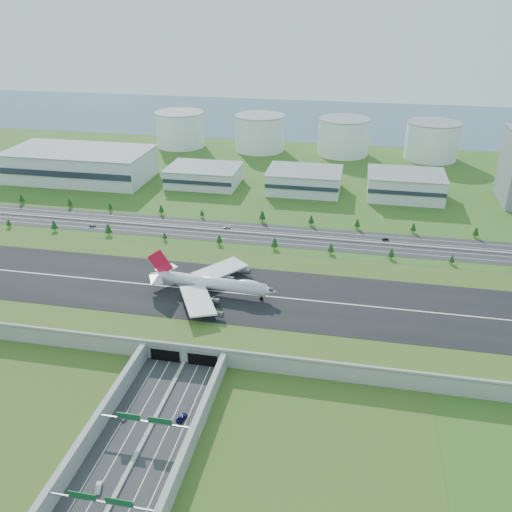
% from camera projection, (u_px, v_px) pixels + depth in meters
% --- Properties ---
extents(ground, '(1200.00, 1200.00, 0.00)m').
position_uv_depth(ground, '(214.00, 305.00, 281.80)').
color(ground, '#1F4E18').
rests_on(ground, ground).
extents(airfield_deck, '(520.00, 100.00, 9.20)m').
position_uv_depth(airfield_deck, '(214.00, 298.00, 279.93)').
color(airfield_deck, gray).
rests_on(airfield_deck, ground).
extents(underpass_road, '(38.80, 120.40, 8.00)m').
position_uv_depth(underpass_road, '(141.00, 438.00, 192.53)').
color(underpass_road, '#28282B').
rests_on(underpass_road, ground).
extents(sign_gantry_near, '(38.70, 0.70, 9.80)m').
position_uv_depth(sign_gantry_near, '(144.00, 422.00, 194.86)').
color(sign_gantry_near, gray).
rests_on(sign_gantry_near, ground).
extents(sign_gantry_far, '(38.70, 0.70, 9.80)m').
position_uv_depth(sign_gantry_far, '(101.00, 503.00, 163.96)').
color(sign_gantry_far, gray).
rests_on(sign_gantry_far, ground).
extents(north_expressway, '(560.00, 36.00, 0.12)m').
position_uv_depth(north_expressway, '(251.00, 233.00, 365.65)').
color(north_expressway, '#28282B').
rests_on(north_expressway, ground).
extents(tree_row, '(506.51, 48.73, 8.49)m').
position_uv_depth(tree_row, '(247.00, 227.00, 363.65)').
color(tree_row, '#3D2819').
rests_on(tree_row, ground).
extents(hangar_west, '(120.00, 60.00, 25.00)m').
position_uv_depth(hangar_west, '(80.00, 165.00, 469.27)').
color(hangar_west, silver).
rests_on(hangar_west, ground).
extents(hangar_mid_a, '(58.00, 42.00, 15.00)m').
position_uv_depth(hangar_mid_a, '(204.00, 176.00, 456.71)').
color(hangar_mid_a, silver).
rests_on(hangar_mid_a, ground).
extents(hangar_mid_b, '(58.00, 42.00, 17.00)m').
position_uv_depth(hangar_mid_b, '(304.00, 181.00, 441.48)').
color(hangar_mid_b, silver).
rests_on(hangar_mid_b, ground).
extents(hangar_mid_c, '(58.00, 42.00, 19.00)m').
position_uv_depth(hangar_mid_c, '(405.00, 186.00, 427.12)').
color(hangar_mid_c, silver).
rests_on(hangar_mid_c, ground).
extents(fuel_tank_a, '(50.00, 50.00, 35.00)m').
position_uv_depth(fuel_tank_a, '(180.00, 129.00, 568.74)').
color(fuel_tank_a, white).
rests_on(fuel_tank_a, ground).
extents(fuel_tank_b, '(50.00, 50.00, 35.00)m').
position_uv_depth(fuel_tank_b, '(260.00, 133.00, 553.94)').
color(fuel_tank_b, white).
rests_on(fuel_tank_b, ground).
extents(fuel_tank_c, '(50.00, 50.00, 35.00)m').
position_uv_depth(fuel_tank_c, '(343.00, 137.00, 539.15)').
color(fuel_tank_c, white).
rests_on(fuel_tank_c, ground).
extents(fuel_tank_d, '(50.00, 50.00, 35.00)m').
position_uv_depth(fuel_tank_d, '(432.00, 141.00, 524.35)').
color(fuel_tank_d, white).
rests_on(fuel_tank_d, ground).
extents(bay_water, '(1200.00, 260.00, 0.06)m').
position_uv_depth(bay_water, '(310.00, 118.00, 705.56)').
color(bay_water, '#38556C').
rests_on(bay_water, ground).
extents(boeing_747, '(68.84, 64.86, 21.28)m').
position_uv_depth(boeing_747, '(212.00, 283.00, 274.04)').
color(boeing_747, silver).
rests_on(boeing_747, airfield_deck).
extents(car_0, '(1.89, 4.24, 1.42)m').
position_uv_depth(car_0, '(125.00, 417.00, 205.85)').
color(car_0, '#9D9DA1').
rests_on(car_0, ground).
extents(car_1, '(2.89, 5.26, 1.64)m').
position_uv_depth(car_1, '(98.00, 488.00, 176.20)').
color(car_1, silver).
rests_on(car_1, ground).
extents(car_2, '(3.84, 5.98, 1.53)m').
position_uv_depth(car_2, '(182.00, 418.00, 205.49)').
color(car_2, '#0B0C38').
rests_on(car_2, ground).
extents(car_4, '(4.81, 3.19, 1.52)m').
position_uv_depth(car_4, '(93.00, 226.00, 375.60)').
color(car_4, '#4C4C50').
rests_on(car_4, ground).
extents(car_5, '(4.36, 1.88, 1.40)m').
position_uv_depth(car_5, '(385.00, 239.00, 354.87)').
color(car_5, black).
rests_on(car_5, ground).
extents(car_7, '(5.33, 3.83, 1.43)m').
position_uv_depth(car_7, '(226.00, 227.00, 373.47)').
color(car_7, silver).
rests_on(car_7, ground).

